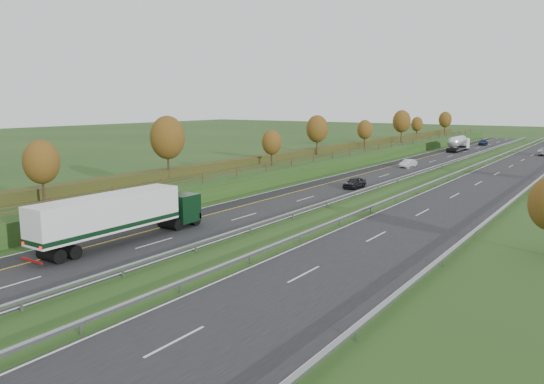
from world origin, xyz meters
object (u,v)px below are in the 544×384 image
(road_tanker, at_px, (458,143))
(car_small_far, at_px, (483,142))
(car_silver_mid, at_px, (408,163))
(box_lorry, at_px, (119,215))
(car_dark_near, at_px, (355,183))

(road_tanker, distance_m, car_small_far, 21.27)
(car_silver_mid, xyz_separation_m, car_small_far, (-0.33, 57.66, 0.03))
(box_lorry, height_order, road_tanker, box_lorry)
(box_lorry, xyz_separation_m, car_silver_mid, (1.72, 61.78, -1.61))
(car_dark_near, xyz_separation_m, car_small_far, (-2.37, 83.58, -0.00))
(road_tanker, xyz_separation_m, car_dark_near, (3.23, -62.36, -1.11))
(box_lorry, relative_size, car_silver_mid, 3.94)
(box_lorry, height_order, car_silver_mid, box_lorry)
(car_silver_mid, height_order, car_small_far, car_small_far)
(road_tanker, relative_size, car_small_far, 2.28)
(box_lorry, distance_m, road_tanker, 98.22)
(road_tanker, bearing_deg, car_silver_mid, -88.13)
(car_silver_mid, relative_size, car_small_far, 0.84)
(car_dark_near, distance_m, car_silver_mid, 26.00)
(car_dark_near, bearing_deg, car_small_far, 94.13)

